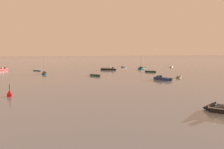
{
  "coord_description": "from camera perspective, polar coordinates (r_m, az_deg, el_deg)",
  "views": [
    {
      "loc": [
        -28.88,
        -10.12,
        7.61
      ],
      "look_at": [
        -5.5,
        54.37,
        0.24
      ],
      "focal_mm": 33.48,
      "sensor_mm": 36.0,
      "label": 1
    }
  ],
  "objects": [
    {
      "name": "sailboat_moored_1",
      "position": [
        76.06,
        -18.01,
        0.28
      ],
      "size": [
        1.79,
        5.31,
        5.9
      ],
      "rotation": [
        0.0,
        0.0,
        1.6
      ],
      "color": "#197084",
      "rests_on": "ground"
    },
    {
      "name": "rowboat_moored_2",
      "position": [
        66.77,
        -4.62,
        -0.27
      ],
      "size": [
        3.55,
        4.73,
        0.72
      ],
      "rotation": [
        0.0,
        0.0,
        5.22
      ],
      "color": "#23602D",
      "rests_on": "ground"
    },
    {
      "name": "rowboat_moored_4",
      "position": [
        65.07,
        17.78,
        -0.74
      ],
      "size": [
        3.54,
        3.56,
        0.59
      ],
      "rotation": [
        0.0,
        0.0,
        0.79
      ],
      "color": "gold",
      "rests_on": "ground"
    },
    {
      "name": "rowboat_moored_0",
      "position": [
        90.28,
        -19.77,
        1.04
      ],
      "size": [
        3.77,
        3.35,
        0.6
      ],
      "rotation": [
        0.0,
        0.0,
        5.62
      ],
      "color": "#197084",
      "rests_on": "ground"
    },
    {
      "name": "motorboat_moored_3",
      "position": [
        59.24,
        13.03,
        -1.15
      ],
      "size": [
        3.75,
        5.94,
        1.93
      ],
      "rotation": [
        0.0,
        0.0,
        1.92
      ],
      "color": "navy",
      "rests_on": "ground"
    },
    {
      "name": "rowboat_moored_5",
      "position": [
        80.78,
        10.48,
        0.76
      ],
      "size": [
        4.27,
        4.61,
        0.74
      ],
      "rotation": [
        0.0,
        0.0,
        5.42
      ],
      "color": "#23602D",
      "rests_on": "ground"
    },
    {
      "name": "channel_buoy",
      "position": [
        40.07,
        -26.15,
        -4.78
      ],
      "size": [
        0.9,
        0.9,
        2.3
      ],
      "color": "red",
      "rests_on": "ground"
    },
    {
      "name": "sailboat_moored_0",
      "position": [
        95.66,
        8.07,
        1.68
      ],
      "size": [
        5.93,
        4.6,
        6.55
      ],
      "rotation": [
        0.0,
        0.0,
        3.69
      ],
      "color": "#197084",
      "rests_on": "ground"
    },
    {
      "name": "rowboat_moored_1",
      "position": [
        107.28,
        3.16,
        2.15
      ],
      "size": [
        4.38,
        4.03,
        0.7
      ],
      "rotation": [
        0.0,
        0.0,
        0.7
      ],
      "color": "black",
      "rests_on": "ground"
    },
    {
      "name": "motorboat_moored_4",
      "position": [
        88.98,
        -0.51,
        1.43
      ],
      "size": [
        6.82,
        5.72,
        2.3
      ],
      "rotation": [
        0.0,
        0.0,
        5.68
      ],
      "color": "black",
      "rests_on": "ground"
    },
    {
      "name": "motorboat_moored_1",
      "position": [
        96.84,
        -27.72,
        1.1
      ],
      "size": [
        5.23,
        6.96,
        2.29
      ],
      "rotation": [
        0.0,
        0.0,
        1.07
      ],
      "color": "red",
      "rests_on": "ground"
    },
    {
      "name": "motorboat_moored_5",
      "position": [
        30.47,
        28.32,
        -8.52
      ],
      "size": [
        5.51,
        6.07,
        2.1
      ],
      "rotation": [
        0.0,
        0.0,
        2.26
      ],
      "color": "black",
      "rests_on": "ground"
    },
    {
      "name": "rowboat_moored_3",
      "position": [
        110.95,
        15.84,
        2.07
      ],
      "size": [
        4.26,
        4.55,
        0.73
      ],
      "rotation": [
        0.0,
        0.0,
        0.85
      ],
      "color": "white",
      "rests_on": "ground"
    }
  ]
}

